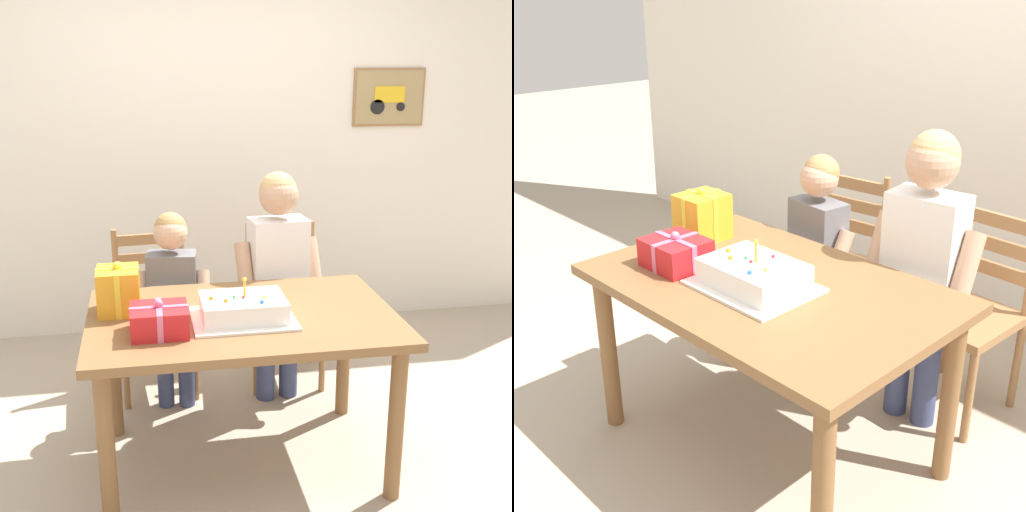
% 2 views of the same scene
% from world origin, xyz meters
% --- Properties ---
extents(ground_plane, '(20.00, 20.00, 0.00)m').
position_xyz_m(ground_plane, '(0.00, 0.00, 0.00)').
color(ground_plane, tan).
extents(back_wall, '(6.40, 0.11, 2.60)m').
position_xyz_m(back_wall, '(0.00, 1.75, 1.30)').
color(back_wall, silver).
rests_on(back_wall, ground).
extents(dining_table, '(1.35, 0.88, 0.76)m').
position_xyz_m(dining_table, '(0.00, 0.00, 0.65)').
color(dining_table, brown).
rests_on(dining_table, ground).
extents(birthday_cake, '(0.44, 0.34, 0.19)m').
position_xyz_m(birthday_cake, '(-0.01, -0.07, 0.81)').
color(birthday_cake, white).
rests_on(birthday_cake, dining_table).
extents(gift_box_red_large, '(0.24, 0.21, 0.15)m').
position_xyz_m(gift_box_red_large, '(-0.37, -0.15, 0.81)').
color(gift_box_red_large, red).
rests_on(gift_box_red_large, dining_table).
extents(gift_box_beside_cake, '(0.19, 0.20, 0.24)m').
position_xyz_m(gift_box_beside_cake, '(-0.54, 0.12, 0.86)').
color(gift_box_beside_cake, gold).
rests_on(gift_box_beside_cake, dining_table).
extents(chair_left, '(0.46, 0.46, 0.92)m').
position_xyz_m(chair_left, '(-0.38, 0.85, 0.47)').
color(chair_left, '#996B42').
rests_on(chair_left, ground).
extents(chair_right, '(0.44, 0.44, 0.92)m').
position_xyz_m(chair_right, '(0.38, 0.85, 0.47)').
color(chair_right, '#996B42').
rests_on(chair_right, ground).
extents(child_older, '(0.48, 0.28, 1.29)m').
position_xyz_m(child_older, '(0.29, 0.60, 0.78)').
color(child_older, '#38426B').
rests_on(child_older, ground).
extents(child_younger, '(0.41, 0.24, 1.09)m').
position_xyz_m(child_younger, '(-0.28, 0.60, 0.66)').
color(child_younger, '#38426B').
rests_on(child_younger, ground).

